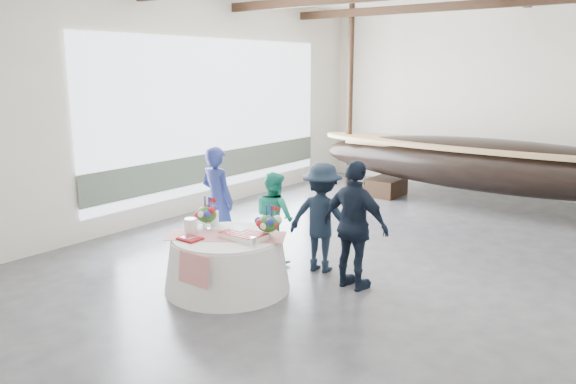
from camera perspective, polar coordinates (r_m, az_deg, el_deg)
The scene contains 13 objects.
floor at distance 9.12m, azimuth 11.76°, elevation -6.96°, with size 10.00×12.00×0.01m, color #3D3D42.
wall_back at distance 14.31m, azimuth 22.66°, elevation 8.57°, with size 10.00×0.02×4.50m, color silver.
wall_front at distance 4.09m, azimuth -25.51°, elevation 0.71°, with size 10.00×0.02×4.50m, color silver.
wall_left at distance 11.64m, azimuth -10.78°, elevation 8.61°, with size 0.02×12.00×4.50m, color silver.
pavilion_structure at distance 9.33m, azimuth 14.92°, elevation 18.29°, with size 9.80×11.76×4.50m.
open_bay at distance 12.33m, azimuth -7.08°, elevation 6.97°, with size 0.03×7.00×3.20m.
longboat_display at distance 12.60m, azimuth 20.07°, elevation 2.56°, with size 8.24×1.65×1.54m.
banquet_table at distance 7.86m, azimuth -6.20°, elevation -7.09°, with size 1.74×1.74×0.75m.
tabletop_items at distance 7.81m, azimuth -5.69°, elevation -3.17°, with size 1.65×1.32×0.40m.
guest_woman_blue at distance 9.23m, azimuth -7.19°, elevation -0.83°, with size 0.65×0.42×1.77m, color navy.
guest_woman_teal at distance 8.80m, azimuth -1.41°, elevation -2.53°, with size 0.70×0.54×1.43m, color #1E9F81.
guest_man_left at distance 8.36m, azimuth 3.47°, elevation -2.60°, with size 1.06×0.61×1.64m, color black.
guest_man_right at distance 7.70m, azimuth 6.83°, elevation -3.42°, with size 1.05×0.44×1.79m, color black.
Camera 1 is at (3.58, -7.83, 3.00)m, focal length 35.00 mm.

